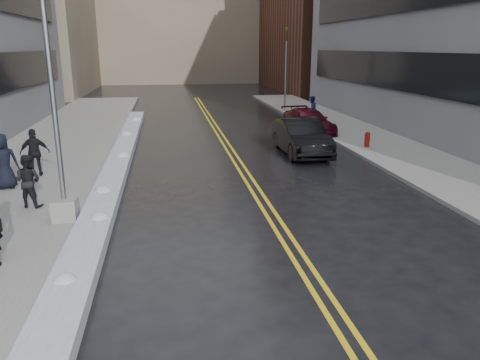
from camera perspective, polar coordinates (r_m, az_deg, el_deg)
name	(u,v)px	position (r m, az deg, el deg)	size (l,w,h in m)	color
ground	(189,246)	(11.79, -6.19, -8.00)	(160.00, 160.00, 0.00)	black
sidewalk_west	(44,159)	(21.95, -22.78, 2.35)	(5.50, 50.00, 0.15)	gray
sidewalk_east	(386,147)	(23.71, 17.38, 3.81)	(4.00, 50.00, 0.15)	gray
lane_line_left	(229,154)	(21.49, -1.31, 3.14)	(0.12, 50.00, 0.01)	gold
lane_line_right	(236,154)	(21.53, -0.52, 3.17)	(0.12, 50.00, 0.01)	gold
snow_ridge	(118,165)	(19.43, -14.68, 1.74)	(0.90, 30.00, 0.34)	silver
building_west_far	(15,4)	(56.97, -25.71, 18.73)	(14.00, 22.00, 18.00)	gray
building_far	(179,1)	(71.09, -7.44, 20.86)	(36.00, 16.00, 22.00)	gray
lamppost	(57,135)	(13.28, -21.42, 5.17)	(0.65, 0.65, 7.62)	gray
fire_hydrant	(367,138)	(23.19, 15.25, 4.91)	(0.26, 0.26, 0.73)	maroon
traffic_signal	(286,66)	(35.92, 5.61, 13.70)	(0.16, 0.20, 6.00)	gray
pedestrian_b	(28,181)	(15.16, -24.43, -0.10)	(0.78, 0.60, 1.60)	black
pedestrian_c	(3,161)	(17.46, -26.90, 2.03)	(0.91, 0.59, 1.87)	black
pedestrian_d	(35,153)	(18.73, -23.73, 3.08)	(1.03, 0.43, 1.76)	black
pedestrian_east	(312,109)	(30.07, 8.73, 8.53)	(0.80, 0.63, 1.65)	navy
car_black	(301,137)	(21.58, 7.45, 5.25)	(1.71, 4.91, 1.62)	black
car_maroon	(308,121)	(26.96, 8.32, 7.07)	(1.91, 4.70, 1.36)	#3E0A15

